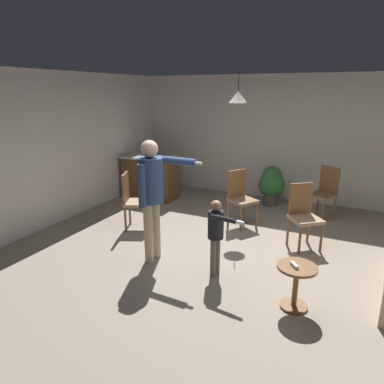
{
  "coord_description": "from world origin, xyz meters",
  "views": [
    {
      "loc": [
        1.68,
        -4.41,
        2.36
      ],
      "look_at": [
        -0.32,
        -0.29,
        1.0
      ],
      "focal_mm": 32.08,
      "sensor_mm": 36.0,
      "label": 1
    }
  ],
  "objects_px": {
    "person_child": "(216,229)",
    "spare_remote_on_table": "(294,265)",
    "side_table_by_couch": "(296,282)",
    "potted_plant_corner": "(272,184)",
    "kitchen_counter": "(151,177)",
    "dining_chair_by_counter": "(240,196)",
    "person_adult": "(152,188)",
    "dining_chair_centre_back": "(324,191)",
    "dining_chair_near_wall": "(304,213)",
    "dining_chair_spare": "(133,199)"
  },
  "relations": [
    {
      "from": "person_child",
      "to": "spare_remote_on_table",
      "type": "xyz_separation_m",
      "value": [
        1.04,
        -0.32,
        -0.1
      ]
    },
    {
      "from": "side_table_by_couch",
      "to": "potted_plant_corner",
      "type": "relative_size",
      "value": 0.62
    },
    {
      "from": "kitchen_counter",
      "to": "potted_plant_corner",
      "type": "xyz_separation_m",
      "value": [
        2.6,
        0.65,
        -0.01
      ]
    },
    {
      "from": "kitchen_counter",
      "to": "dining_chair_by_counter",
      "type": "distance_m",
      "value": 2.46
    },
    {
      "from": "person_adult",
      "to": "spare_remote_on_table",
      "type": "relative_size",
      "value": 13.32
    },
    {
      "from": "dining_chair_centre_back",
      "to": "potted_plant_corner",
      "type": "distance_m",
      "value": 1.15
    },
    {
      "from": "dining_chair_near_wall",
      "to": "kitchen_counter",
      "type": "bearing_deg",
      "value": -57.6
    },
    {
      "from": "side_table_by_couch",
      "to": "dining_chair_centre_back",
      "type": "distance_m",
      "value": 3.11
    },
    {
      "from": "dining_chair_by_counter",
      "to": "kitchen_counter",
      "type": "bearing_deg",
      "value": -75.16
    },
    {
      "from": "person_adult",
      "to": "dining_chair_spare",
      "type": "xyz_separation_m",
      "value": [
        -0.94,
        0.84,
        -0.53
      ]
    },
    {
      "from": "dining_chair_by_counter",
      "to": "dining_chair_near_wall",
      "type": "distance_m",
      "value": 1.24
    },
    {
      "from": "person_child",
      "to": "spare_remote_on_table",
      "type": "bearing_deg",
      "value": 80.98
    },
    {
      "from": "dining_chair_near_wall",
      "to": "person_adult",
      "type": "bearing_deg",
      "value": -2.47
    },
    {
      "from": "kitchen_counter",
      "to": "side_table_by_couch",
      "type": "height_order",
      "value": "kitchen_counter"
    },
    {
      "from": "potted_plant_corner",
      "to": "spare_remote_on_table",
      "type": "distance_m",
      "value": 3.69
    },
    {
      "from": "dining_chair_near_wall",
      "to": "dining_chair_spare",
      "type": "bearing_deg",
      "value": -28.31
    },
    {
      "from": "person_adult",
      "to": "spare_remote_on_table",
      "type": "xyz_separation_m",
      "value": [
        2.01,
        -0.33,
        -0.54
      ]
    },
    {
      "from": "side_table_by_couch",
      "to": "spare_remote_on_table",
      "type": "height_order",
      "value": "spare_remote_on_table"
    },
    {
      "from": "dining_chair_spare",
      "to": "spare_remote_on_table",
      "type": "relative_size",
      "value": 7.69
    },
    {
      "from": "potted_plant_corner",
      "to": "person_adult",
      "type": "bearing_deg",
      "value": -106.35
    },
    {
      "from": "side_table_by_couch",
      "to": "dining_chair_near_wall",
      "type": "xyz_separation_m",
      "value": [
        -0.19,
        1.68,
        0.22
      ]
    },
    {
      "from": "dining_chair_near_wall",
      "to": "dining_chair_centre_back",
      "type": "height_order",
      "value": "same"
    },
    {
      "from": "person_adult",
      "to": "potted_plant_corner",
      "type": "height_order",
      "value": "person_adult"
    },
    {
      "from": "dining_chair_centre_back",
      "to": "spare_remote_on_table",
      "type": "relative_size",
      "value": 7.69
    },
    {
      "from": "dining_chair_by_counter",
      "to": "person_adult",
      "type": "bearing_deg",
      "value": 11.22
    },
    {
      "from": "person_adult",
      "to": "dining_chair_near_wall",
      "type": "distance_m",
      "value": 2.37
    },
    {
      "from": "dining_chair_near_wall",
      "to": "spare_remote_on_table",
      "type": "bearing_deg",
      "value": 56.19
    },
    {
      "from": "dining_chair_centre_back",
      "to": "side_table_by_couch",
      "type": "bearing_deg",
      "value": 118.94
    },
    {
      "from": "dining_chair_by_counter",
      "to": "dining_chair_centre_back",
      "type": "bearing_deg",
      "value": 158.38
    },
    {
      "from": "kitchen_counter",
      "to": "potted_plant_corner",
      "type": "distance_m",
      "value": 2.68
    },
    {
      "from": "side_table_by_couch",
      "to": "dining_chair_near_wall",
      "type": "relative_size",
      "value": 0.52
    },
    {
      "from": "kitchen_counter",
      "to": "person_adult",
      "type": "height_order",
      "value": "person_adult"
    },
    {
      "from": "potted_plant_corner",
      "to": "dining_chair_near_wall",
      "type": "bearing_deg",
      "value": -63.26
    },
    {
      "from": "person_child",
      "to": "dining_chair_by_counter",
      "type": "xyz_separation_m",
      "value": [
        -0.28,
        1.83,
        -0.1
      ]
    },
    {
      "from": "dining_chair_by_counter",
      "to": "spare_remote_on_table",
      "type": "xyz_separation_m",
      "value": [
        1.32,
        -2.16,
        -0.01
      ]
    },
    {
      "from": "person_adult",
      "to": "potted_plant_corner",
      "type": "bearing_deg",
      "value": 166.29
    },
    {
      "from": "kitchen_counter",
      "to": "dining_chair_centre_back",
      "type": "bearing_deg",
      "value": 3.94
    },
    {
      "from": "dining_chair_centre_back",
      "to": "potted_plant_corner",
      "type": "bearing_deg",
      "value": 8.55
    },
    {
      "from": "kitchen_counter",
      "to": "side_table_by_couch",
      "type": "xyz_separation_m",
      "value": [
        3.7,
        -2.85,
        -0.15
      ]
    },
    {
      "from": "person_adult",
      "to": "dining_chair_by_counter",
      "type": "distance_m",
      "value": 2.02
    },
    {
      "from": "person_child",
      "to": "dining_chair_centre_back",
      "type": "bearing_deg",
      "value": 167.64
    },
    {
      "from": "dining_chair_centre_back",
      "to": "dining_chair_by_counter",
      "type": "bearing_deg",
      "value": 64.89
    },
    {
      "from": "person_adult",
      "to": "person_child",
      "type": "bearing_deg",
      "value": 92.21
    },
    {
      "from": "person_adult",
      "to": "person_child",
      "type": "height_order",
      "value": "person_adult"
    },
    {
      "from": "kitchen_counter",
      "to": "dining_chair_near_wall",
      "type": "relative_size",
      "value": 1.26
    },
    {
      "from": "potted_plant_corner",
      "to": "spare_remote_on_table",
      "type": "height_order",
      "value": "potted_plant_corner"
    },
    {
      "from": "person_adult",
      "to": "dining_chair_spare",
      "type": "bearing_deg",
      "value": -129.18
    },
    {
      "from": "person_child",
      "to": "potted_plant_corner",
      "type": "bearing_deg",
      "value": -171.32
    },
    {
      "from": "kitchen_counter",
      "to": "person_adult",
      "type": "xyz_separation_m",
      "value": [
        1.66,
        -2.55,
        0.6
      ]
    },
    {
      "from": "potted_plant_corner",
      "to": "dining_chair_by_counter",
      "type": "bearing_deg",
      "value": -100.15
    }
  ]
}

